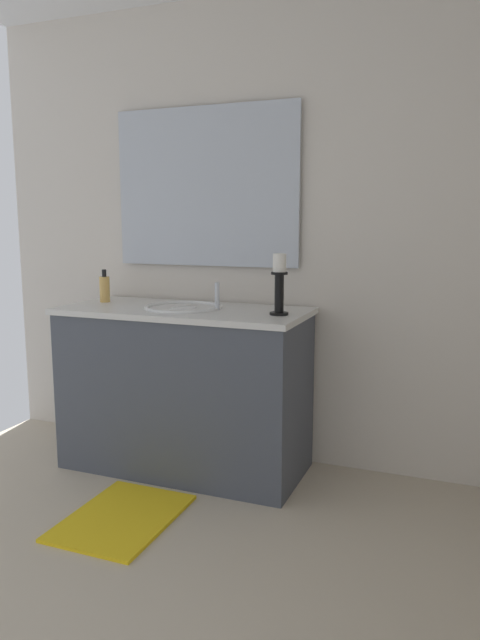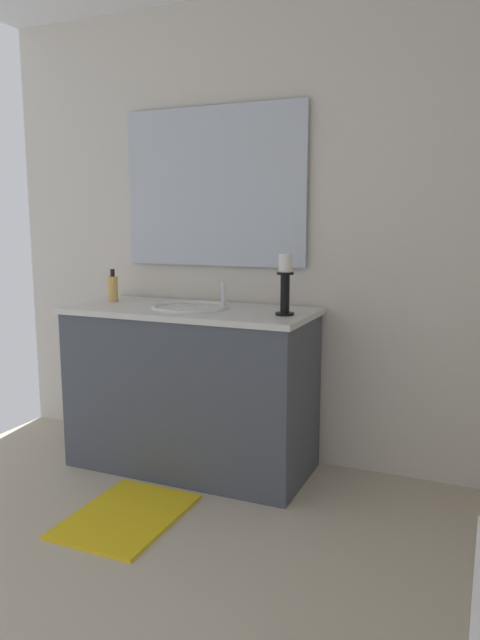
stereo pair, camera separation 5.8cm
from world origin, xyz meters
name	(u,v)px [view 2 (the right image)]	position (x,y,z in m)	size (l,w,h in m)	color
floor	(119,565)	(0.00, 0.00, -0.01)	(2.53, 2.98, 0.02)	beige
wall_left	(246,235)	(-1.26, 0.00, 1.23)	(0.04, 2.98, 2.45)	silver
vanity_cabinet	(191,388)	(-0.94, -0.18, 0.43)	(0.58, 1.29, 0.86)	#474C56
sink_basin	(190,315)	(-0.94, -0.17, 0.82)	(0.40, 0.40, 0.24)	white
mirror	(213,187)	(-1.22, -0.18, 1.48)	(0.02, 1.06, 0.85)	silver
candle_holder_tall	(285,283)	(-0.91, 0.35, 1.01)	(0.09, 0.09, 0.29)	black
soap_bottle	(113,288)	(-0.99, -0.69, 0.93)	(0.06, 0.06, 0.18)	#E5B259
bath_mat	(127,516)	(-0.31, -0.18, 0.01)	(0.60, 0.44, 0.02)	yellow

